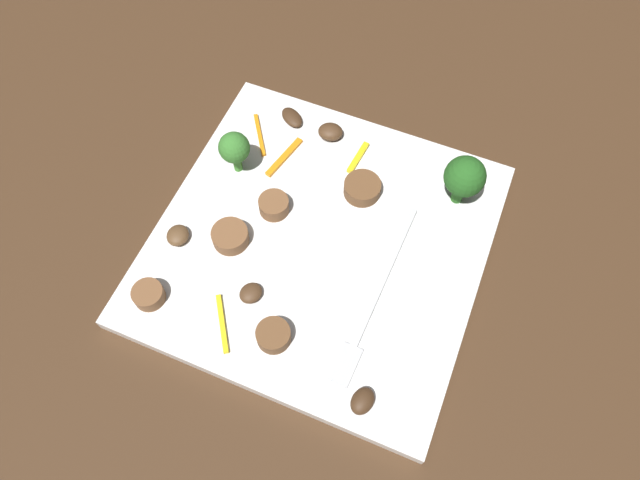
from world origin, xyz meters
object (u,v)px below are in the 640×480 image
Objects in this scene: fork at (372,304)px; sausage_slice_0 at (362,188)px; broccoli_floret_0 at (465,177)px; plate at (320,243)px; sausage_slice_1 at (149,295)px; pepper_strip_0 at (260,135)px; mushroom_0 at (178,235)px; broccoli_floret_1 at (234,148)px; sausage_slice_3 at (230,236)px; mushroom_2 at (251,293)px; mushroom_1 at (362,401)px; pepper_strip_2 at (284,157)px; mushroom_3 at (292,117)px; sausage_slice_4 at (273,335)px; pepper_strip_3 at (361,159)px; mushroom_4 at (331,132)px; sausage_slice_2 at (274,205)px; pepper_strip_1 at (222,324)px.

sausage_slice_0 is at bearing -152.93° from fork.
broccoli_floret_0 is (-0.13, 0.04, 0.03)m from fork.
sausage_slice_1 is (0.11, -0.11, 0.01)m from plate.
mushroom_0 is at bearing -7.70° from pepper_strip_0.
plate is at bearing -48.64° from broccoli_floret_0.
pepper_strip_0 is (-0.09, -0.10, 0.01)m from plate.
sausage_slice_3 is (0.07, 0.03, -0.03)m from broccoli_floret_1.
broccoli_floret_0 is at bearing 102.96° from broccoli_floret_1.
mushroom_2 is (0.12, 0.07, -0.03)m from broccoli_floret_1.
mushroom_1 is 0.13m from mushroom_2.
sausage_slice_3 is at bearing -4.11° from pepper_strip_2.
mushroom_1 reaches higher than pepper_strip_0.
mushroom_3 is at bearing 144.33° from pepper_strip_0.
sausage_slice_4 is 0.20m from pepper_strip_3.
mushroom_1 is (0.02, 0.09, -0.00)m from sausage_slice_4.
sausage_slice_4 is 0.19m from pepper_strip_2.
sausage_slice_1 reaches higher than mushroom_2.
pepper_strip_0 is at bearing -35.67° from mushroom_3.
sausage_slice_1 is (0.20, -0.22, -0.03)m from broccoli_floret_0.
mushroom_1 is 0.44× the size of pepper_strip_2.
mushroom_3 is (-0.24, -0.17, -0.00)m from mushroom_1.
sausage_slice_3 is at bearing 153.06° from sausage_slice_1.
sausage_slice_4 is 0.22m from mushroom_4.
broccoli_floret_1 is 0.26m from mushroom_1.
pepper_strip_1 is at bearing 3.09° from sausage_slice_2.
mushroom_3 is at bearing 162.07° from broccoli_floret_1.
broccoli_floret_0 is 1.08× the size of pepper_strip_1.
pepper_strip_0 is 0.04m from pepper_strip_2.
sausage_slice_2 is 1.14× the size of mushroom_4.
pepper_strip_2 and pepper_strip_3 have the same top height.
sausage_slice_3 is at bearing 109.94° from mushroom_0.
pepper_strip_1 is at bearing 8.66° from mushroom_3.
sausage_slice_3 is 0.63× the size of pepper_strip_2.
mushroom_3 reaches higher than pepper_strip_0.
mushroom_2 is (0.14, -0.05, -0.00)m from sausage_slice_0.
pepper_strip_0 is at bearing -137.96° from mushroom_1.
plate is 0.10m from pepper_strip_3.
mushroom_0 is 0.42× the size of pepper_strip_0.
mushroom_0 is 0.42× the size of pepper_strip_2.
plate is at bearing -1.70° from pepper_strip_3.
mushroom_1 is (0.12, 0.09, 0.01)m from plate.
sausage_slice_1 is 0.70× the size of pepper_strip_3.
fork reaches higher than plate.
sausage_slice_0 is 1.25× the size of mushroom_3.
pepper_strip_0 is (-0.12, -0.03, -0.01)m from sausage_slice_3.
fork is 0.19m from broccoli_floret_1.
sausage_slice_0 is at bearing 60.48° from mushroom_3.
pepper_strip_1 is at bearing 51.69° from mushroom_0.
sausage_slice_2 is at bearing -63.58° from broccoli_floret_0.
mushroom_4 reaches higher than pepper_strip_2.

